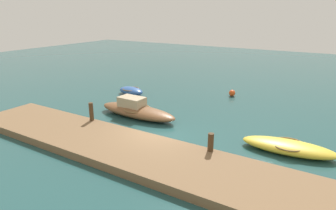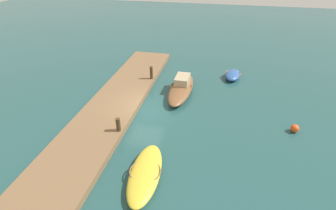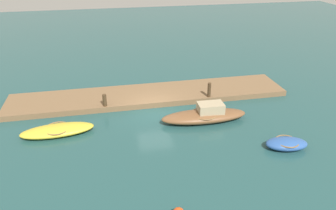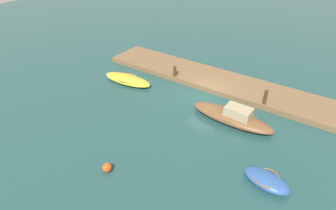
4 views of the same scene
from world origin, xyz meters
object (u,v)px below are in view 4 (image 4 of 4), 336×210
object	(u,v)px
motorboat_brown	(232,116)
dinghy_blue	(266,180)
rowboat_yellow	(127,80)
mooring_post_west	(265,97)
mooring_post_mid_west	(175,71)
marker_buoy	(107,168)

from	to	relation	value
motorboat_brown	dinghy_blue	size ratio (longest dim) A/B	2.23
rowboat_yellow	mooring_post_west	size ratio (longest dim) A/B	4.11
rowboat_yellow	mooring_post_mid_west	distance (m)	3.99
dinghy_blue	rowboat_yellow	xyz separation A→B (m)	(13.07, -4.25, -0.03)
mooring_post_west	marker_buoy	world-z (taller)	mooring_post_west
dinghy_blue	rowboat_yellow	size ratio (longest dim) A/B	0.57
dinghy_blue	mooring_post_mid_west	size ratio (longest dim) A/B	2.97
rowboat_yellow	motorboat_brown	bearing A→B (deg)	174.50
dinghy_blue	mooring_post_west	distance (m)	7.28
rowboat_yellow	mooring_post_west	bearing A→B (deg)	-170.52
dinghy_blue	rowboat_yellow	distance (m)	13.74
motorboat_brown	mooring_post_mid_west	bearing A→B (deg)	-22.27
motorboat_brown	mooring_post_mid_west	distance (m)	7.03
dinghy_blue	mooring_post_west	xyz separation A→B (m)	(2.45, -6.83, 0.63)
mooring_post_west	mooring_post_mid_west	size ratio (longest dim) A/B	1.26
motorboat_brown	dinghy_blue	world-z (taller)	motorboat_brown
rowboat_yellow	mooring_post_mid_west	size ratio (longest dim) A/B	5.18
rowboat_yellow	marker_buoy	xyz separation A→B (m)	(-5.76, 8.16, -0.03)
rowboat_yellow	mooring_post_west	world-z (taller)	mooring_post_west
mooring_post_mid_west	rowboat_yellow	bearing A→B (deg)	40.66
mooring_post_mid_west	dinghy_blue	bearing A→B (deg)	145.84
rowboat_yellow	mooring_post_west	distance (m)	10.95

